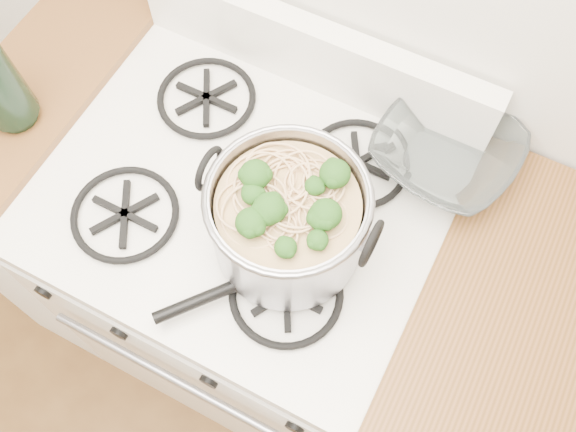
{
  "coord_description": "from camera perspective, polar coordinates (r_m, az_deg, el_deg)",
  "views": [
    {
      "loc": [
        0.34,
        0.79,
        1.99
      ],
      "look_at": [
        0.13,
        1.2,
        1.03
      ],
      "focal_mm": 40.0,
      "sensor_mm": 36.0,
      "label": 1
    }
  ],
  "objects": [
    {
      "name": "glass_bowl",
      "position": [
        1.27,
        13.72,
        5.2
      ],
      "size": [
        0.12,
        0.12,
        0.03
      ],
      "primitive_type": "imported",
      "rotation": [
        0.0,
        0.0,
        -0.19
      ],
      "color": "white",
      "rests_on": "gas_range"
    },
    {
      "name": "spatula",
      "position": [
        1.13,
        0.28,
        -4.15
      ],
      "size": [
        0.42,
        0.42,
        0.02
      ],
      "primitive_type": null,
      "rotation": [
        0.0,
        0.0,
        -0.68
      ],
      "color": "black",
      "rests_on": "gas_range"
    },
    {
      "name": "stock_pot",
      "position": [
        1.08,
        -0.0,
        -0.37
      ],
      "size": [
        0.31,
        0.28,
        0.19
      ],
      "color": "#9898A0",
      "rests_on": "gas_range"
    },
    {
      "name": "counter_left",
      "position": [
        1.81,
        -17.15,
        2.02
      ],
      "size": [
        0.25,
        0.65,
        0.92
      ],
      "color": "silver",
      "rests_on": "ground"
    },
    {
      "name": "gas_range",
      "position": [
        1.66,
        -3.03,
        -5.48
      ],
      "size": [
        0.76,
        0.66,
        0.92
      ],
      "color": "white",
      "rests_on": "ground"
    }
  ]
}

